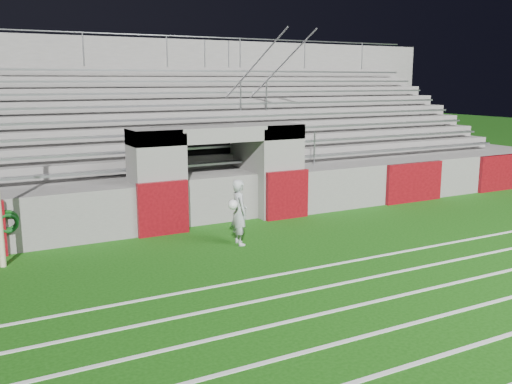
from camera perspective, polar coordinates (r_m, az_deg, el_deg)
ground at (r=12.63m, az=3.10°, el=-6.38°), size 90.00×90.00×0.00m
field_markings at (r=9.05m, az=20.39°, el=-14.37°), size 28.00×8.09×0.01m
stadium_structure at (r=19.43m, az=-9.23°, el=4.17°), size 26.00×8.48×5.42m
goalkeeper_with_ball at (r=13.27m, az=-1.69°, el=-2.00°), size 0.62×0.67×1.55m
hose_coil at (r=13.57m, az=-23.57°, el=-2.75°), size 0.48×0.14×0.51m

